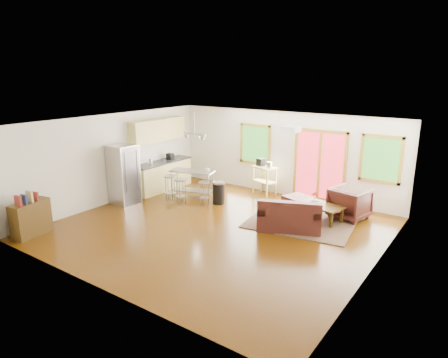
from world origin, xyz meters
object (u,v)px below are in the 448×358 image
Objects in this scene: coffee_table at (321,207)px; loveseat at (290,217)px; rug at (300,223)px; refrigerator at (124,175)px; island at (192,179)px; kitchen_cart at (264,170)px; armchair at (350,202)px; ottoman at (297,204)px.

loveseat is at bearing -111.75° from coffee_table.
rug is 5.19m from refrigerator.
rug is at bearing -1.72° from island.
kitchen_cart is (1.64, 1.56, 0.19)m from island.
armchair is at bearing 48.64° from coffee_table.
refrigerator is at bearing -127.30° from island.
island is (1.22, 1.61, -0.29)m from refrigerator.
ottoman is 3.29m from island.
island is (-4.56, -0.96, 0.12)m from armchair.
rug is 0.68m from coffee_table.
armchair is (0.89, 1.07, 0.44)m from rug.
refrigerator is at bearing -159.59° from coffee_table.
loveseat is at bearing -10.38° from island.
rug is at bearing 18.83° from refrigerator.
ottoman is (-0.82, 0.35, -0.17)m from coffee_table.
refrigerator is (-5.78, -2.57, 0.41)m from armchair.
refrigerator is 2.04m from island.
rug is 2.11× the size of coffee_table.
kitchen_cart is at bearing 0.89° from armchair.
kitchen_cart is (-2.38, 1.21, 0.39)m from coffee_table.
kitchen_cart is (-2.03, 1.67, 0.75)m from rug.
refrigerator reaches higher than ottoman.
refrigerator is at bearing 168.50° from loveseat.
armchair reaches higher than island.
armchair is 0.53× the size of refrigerator.
island is (-3.20, -0.69, 0.37)m from ottoman.
kitchen_cart is at bearing 43.51° from island.
loveseat reaches higher than coffee_table.
rug is at bearing -59.64° from ottoman.
armchair is at bearing 25.74° from refrigerator.
loveseat is (-0.05, -0.55, 0.31)m from rug.
kitchen_cart is at bearing 153.00° from coffee_table.
armchair is at bearing 11.20° from ottoman.
loveseat is at bearing 12.85° from refrigerator.
ottoman is (-0.47, 0.80, 0.20)m from rug.
loveseat is 3.69m from island.
loveseat is at bearing -48.27° from kitchen_cart.
island is at bearing -136.49° from kitchen_cart.
ottoman is 0.37× the size of refrigerator.
refrigerator is at bearing -152.54° from ottoman.
ottoman is 0.45× the size of island.
armchair is 6.34m from refrigerator.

